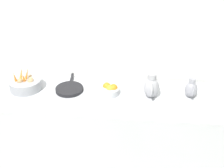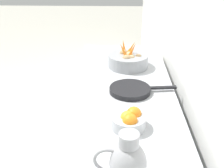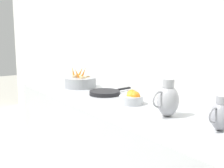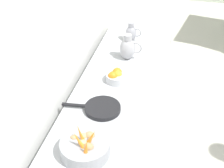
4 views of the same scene
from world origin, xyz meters
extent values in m
cube|color=white|center=(-1.95, 0.71, 1.50)|extent=(0.10, 9.15, 3.00)
cube|color=#ADAFB5|center=(-1.48, 0.21, 0.46)|extent=(0.72, 2.61, 0.91)
cylinder|color=gray|center=(-1.53, -0.56, 0.96)|extent=(0.32, 0.32, 0.10)
torus|color=gray|center=(-1.53, -0.56, 0.92)|extent=(0.19, 0.19, 0.01)
cone|color=orange|center=(-1.56, -0.54, 1.05)|extent=(0.09, 0.07, 0.14)
cone|color=orange|center=(-1.55, -0.60, 1.05)|extent=(0.10, 0.05, 0.13)
cone|color=orange|center=(-1.50, -0.64, 1.05)|extent=(0.06, 0.05, 0.13)
cone|color=orange|center=(-1.49, -0.55, 1.05)|extent=(0.09, 0.05, 0.13)
ellipsoid|color=#9E7F56|center=(-1.50, -0.59, 1.02)|extent=(0.06, 0.06, 0.05)
ellipsoid|color=#9E7F56|center=(-1.61, -0.53, 1.01)|extent=(0.05, 0.04, 0.04)
ellipsoid|color=tan|center=(-1.54, -0.57, 1.01)|extent=(0.06, 0.05, 0.05)
ellipsoid|color=tan|center=(-1.56, -0.50, 1.01)|extent=(0.06, 0.05, 0.04)
ellipsoid|color=#9E7F56|center=(-1.52, -0.49, 1.01)|extent=(0.07, 0.06, 0.05)
cylinder|color=#ADAFB5|center=(-1.52, 0.30, 0.95)|extent=(0.19, 0.19, 0.07)
sphere|color=orange|center=(-1.54, 0.27, 0.98)|extent=(0.08, 0.08, 0.08)
sphere|color=orange|center=(-1.51, 0.30, 0.98)|extent=(0.07, 0.07, 0.07)
sphere|color=orange|center=(-1.52, 0.34, 0.98)|extent=(0.08, 0.08, 0.08)
ellipsoid|color=#939399|center=(-1.50, 0.70, 1.02)|extent=(0.15, 0.15, 0.21)
cylinder|color=#939399|center=(-1.50, 0.70, 1.14)|extent=(0.08, 0.08, 0.06)
torus|color=#939399|center=(-1.42, 0.70, 1.04)|extent=(0.11, 0.01, 0.11)
ellipsoid|color=gray|center=(-1.54, 1.08, 1.00)|extent=(0.12, 0.12, 0.17)
cylinder|color=gray|center=(-1.54, 1.08, 1.09)|extent=(0.06, 0.06, 0.04)
torus|color=gray|center=(-1.47, 1.08, 1.01)|extent=(0.09, 0.01, 0.09)
cylinder|color=black|center=(-1.54, -0.11, 0.93)|extent=(0.28, 0.28, 0.03)
cube|color=black|center=(-1.76, -0.13, 0.94)|extent=(0.18, 0.04, 0.02)
camera|label=1|loc=(0.89, 0.55, 2.43)|focal=46.43mm
camera|label=2|loc=(-1.46, 1.53, 1.78)|focal=44.25mm
camera|label=3|loc=(-0.11, 2.03, 1.47)|focal=46.67mm
camera|label=4|loc=(-1.06, -1.83, 2.42)|focal=48.82mm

